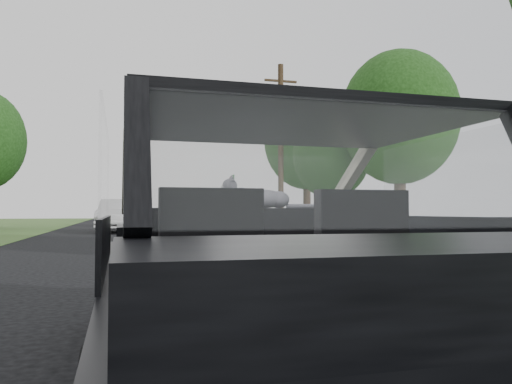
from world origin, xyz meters
TOP-DOWN VIEW (x-y plane):
  - ground at (0.00, 0.00)m, footprint 140.00×140.00m
  - subject_car at (0.00, 0.00)m, footprint 1.80×4.00m
  - dashboard at (0.00, 0.62)m, footprint 1.58×0.45m
  - driver_seat at (-0.40, -0.29)m, footprint 0.50×0.72m
  - passenger_seat at (0.40, -0.29)m, footprint 0.50×0.72m
  - steering_wheel at (-0.40, 0.33)m, footprint 0.36×0.36m
  - cat at (0.16, 0.66)m, footprint 0.53×0.20m
  - guardrail at (4.30, 10.00)m, footprint 0.05×90.00m
  - other_car at (-0.83, 21.57)m, footprint 2.27×4.88m
  - highway_sign at (4.60, 21.37)m, footprint 0.19×1.11m
  - utility_pole at (6.54, 19.54)m, footprint 0.32×0.32m
  - tree_1 at (11.57, 17.42)m, footprint 6.74×6.74m
  - tree_2 at (9.70, 20.83)m, footprint 4.60×4.60m
  - tree_3 at (12.63, 31.84)m, footprint 7.06×7.06m

SIDE VIEW (x-z plane):
  - ground at x=0.00m, z-range 0.00..0.00m
  - guardrail at x=4.30m, z-range 0.42..0.74m
  - subject_car at x=0.00m, z-range 0.00..1.45m
  - other_car at x=-0.83m, z-range 0.00..1.56m
  - dashboard at x=0.00m, z-range 0.70..1.00m
  - driver_seat at x=-0.40m, z-range 0.67..1.09m
  - passenger_seat at x=0.40m, z-range 0.67..1.09m
  - steering_wheel at x=-0.40m, z-range 0.90..0.94m
  - cat at x=0.16m, z-range 0.96..1.19m
  - highway_sign at x=4.60m, z-range 0.00..2.77m
  - tree_2 at x=9.70m, z-range 0.00..6.03m
  - utility_pole at x=6.54m, z-range 0.00..7.98m
  - tree_1 at x=11.57m, z-range 0.00..8.17m
  - tree_3 at x=12.63m, z-range 0.00..9.62m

